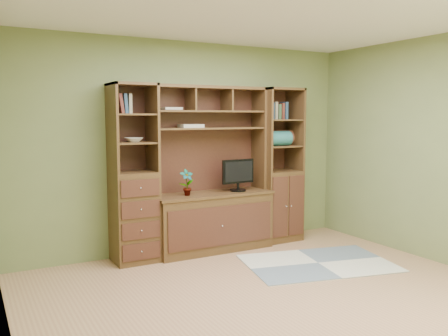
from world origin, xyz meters
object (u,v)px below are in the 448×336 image
center_hutch (213,169)px  right_tower (279,165)px  monitor (238,169)px  left_tower (134,174)px

center_hutch → right_tower: same height
right_tower → monitor: size_ratio=3.66×
left_tower → monitor: (1.35, -0.07, -0.02)m
left_tower → right_tower: same height
left_tower → right_tower: 2.02m
left_tower → monitor: left_tower is taller
right_tower → left_tower: bearing=180.0°
center_hutch → monitor: center_hutch is taller
center_hutch → right_tower: size_ratio=1.00×
left_tower → monitor: bearing=-3.2°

